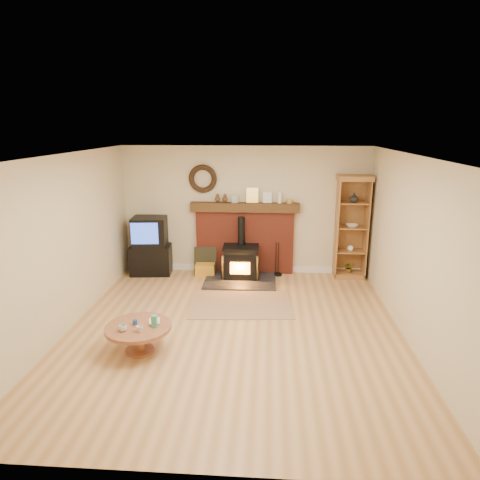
# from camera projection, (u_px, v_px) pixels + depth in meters

# --- Properties ---
(ground) EXTENTS (5.50, 5.50, 0.00)m
(ground) POSITION_uv_depth(u_px,v_px,m) (234.00, 331.00, 6.44)
(ground) COLOR #AB7B47
(ground) RESTS_ON ground
(room_shell) EXTENTS (5.02, 5.52, 2.61)m
(room_shell) POSITION_uv_depth(u_px,v_px,m) (233.00, 218.00, 6.08)
(room_shell) COLOR beige
(room_shell) RESTS_ON ground
(chimney_breast) EXTENTS (2.20, 0.22, 1.78)m
(chimney_breast) POSITION_uv_depth(u_px,v_px,m) (245.00, 235.00, 8.79)
(chimney_breast) COLOR maroon
(chimney_breast) RESTS_ON ground
(wood_stove) EXTENTS (1.40, 1.00, 1.23)m
(wood_stove) POSITION_uv_depth(u_px,v_px,m) (241.00, 263.00, 8.54)
(wood_stove) COLOR black
(wood_stove) RESTS_ON ground
(area_rug) EXTENTS (1.83, 1.32, 0.01)m
(area_rug) POSITION_uv_depth(u_px,v_px,m) (241.00, 304.00, 7.37)
(area_rug) COLOR brown
(area_rug) RESTS_ON ground
(tv_unit) EXTENTS (0.86, 0.64, 1.19)m
(tv_unit) POSITION_uv_depth(u_px,v_px,m) (151.00, 247.00, 8.79)
(tv_unit) COLOR black
(tv_unit) RESTS_ON ground
(curio_cabinet) EXTENTS (0.66, 0.48, 2.06)m
(curio_cabinet) POSITION_uv_depth(u_px,v_px,m) (351.00, 227.00, 8.49)
(curio_cabinet) COLOR brown
(curio_cabinet) RESTS_ON ground
(firelog_box) EXTENTS (0.40, 0.27, 0.24)m
(firelog_box) POSITION_uv_depth(u_px,v_px,m) (205.00, 270.00, 8.77)
(firelog_box) COLOR yellow
(firelog_box) RESTS_ON ground
(leaning_painting) EXTENTS (0.46, 0.12, 0.55)m
(leaning_painting) POSITION_uv_depth(u_px,v_px,m) (205.00, 260.00, 8.87)
(leaning_painting) COLOR black
(leaning_painting) RESTS_ON ground
(fire_tools) EXTENTS (0.16, 0.16, 0.70)m
(fire_tools) POSITION_uv_depth(u_px,v_px,m) (278.00, 271.00, 8.77)
(fire_tools) COLOR black
(fire_tools) RESTS_ON ground
(coffee_table) EXTENTS (0.89, 0.89, 0.54)m
(coffee_table) POSITION_uv_depth(u_px,v_px,m) (139.00, 331.00, 5.77)
(coffee_table) COLOR brown
(coffee_table) RESTS_ON ground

